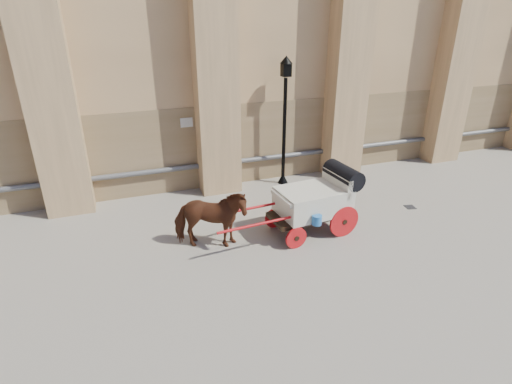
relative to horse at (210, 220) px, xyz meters
name	(u,v)px	position (x,y,z in m)	size (l,w,h in m)	color
ground	(284,230)	(2.27, 0.16, -0.85)	(90.00, 90.00, 0.00)	gray
horse	(210,220)	(0.00, 0.00, 0.00)	(0.92, 2.02, 1.70)	#57301C
carriage	(317,198)	(3.15, -0.12, 0.18)	(4.45, 1.66, 1.91)	black
street_lamp	(285,119)	(3.69, 3.56, 1.62)	(0.43, 0.43, 4.63)	black
drain_grate_near	(297,228)	(2.70, 0.17, -0.85)	(0.32, 0.32, 0.01)	black
drain_grate_far	(410,207)	(6.84, 0.16, -0.85)	(0.32, 0.32, 0.01)	black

